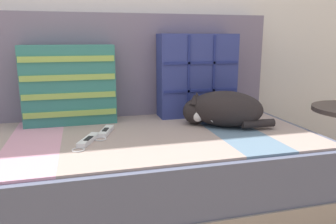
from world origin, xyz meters
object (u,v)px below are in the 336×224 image
at_px(sleeping_cat, 221,110).
at_px(couch, 90,179).
at_px(game_remote_near, 106,132).
at_px(throw_pillow_striped, 70,85).
at_px(throw_pillow_quilted, 197,75).
at_px(game_remote_far, 88,141).

bearing_deg(sleeping_cat, couch, 179.38).
relative_size(couch, game_remote_near, 10.32).
xyz_separation_m(throw_pillow_striped, sleeping_cat, (0.69, -0.25, -0.11)).
height_order(throw_pillow_quilted, game_remote_far, throw_pillow_quilted).
relative_size(throw_pillow_quilted, game_remote_far, 2.09).
height_order(throw_pillow_striped, game_remote_far, throw_pillow_striped).
relative_size(throw_pillow_quilted, sleeping_cat, 1.11).
xyz_separation_m(sleeping_cat, game_remote_near, (-0.54, 0.01, -0.07)).
bearing_deg(game_remote_far, sleeping_cat, 9.16).
bearing_deg(throw_pillow_striped, sleeping_cat, -19.69).
bearing_deg(couch, sleeping_cat, -0.62).
relative_size(game_remote_near, game_remote_far, 0.96).
relative_size(throw_pillow_quilted, game_remote_near, 2.18).
distance_m(couch, throw_pillow_quilted, 0.76).
distance_m(couch, throw_pillow_striped, 0.47).
bearing_deg(couch, game_remote_far, -91.56).
bearing_deg(game_remote_far, throw_pillow_quilted, 30.56).
relative_size(sleeping_cat, game_remote_far, 1.88).
height_order(couch, throw_pillow_striped, throw_pillow_striped).
bearing_deg(sleeping_cat, throw_pillow_quilted, 97.71).
distance_m(throw_pillow_striped, game_remote_near, 0.33).
distance_m(game_remote_near, game_remote_far, 0.14).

